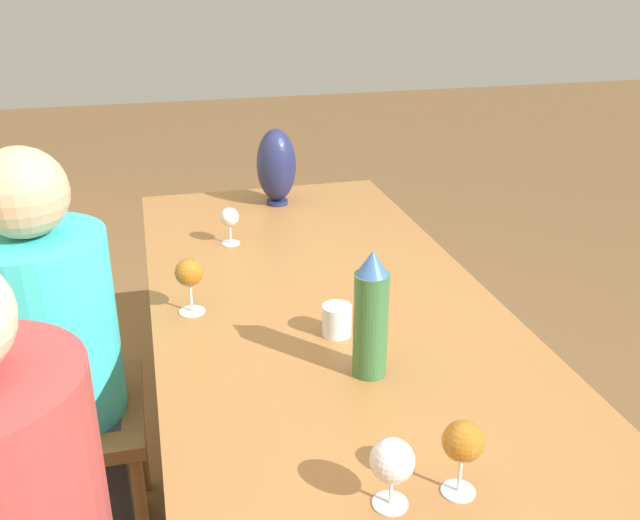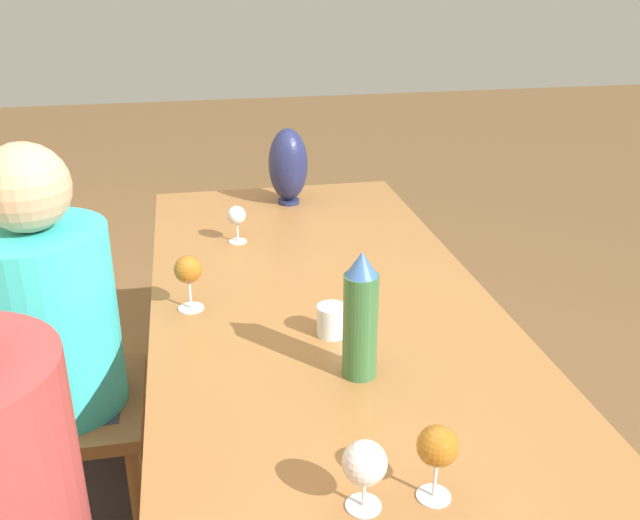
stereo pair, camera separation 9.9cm
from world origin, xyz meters
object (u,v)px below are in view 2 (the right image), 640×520
water_bottle (360,317)px  vase (288,165)px  wine_glass_2 (437,448)px  wine_glass_0 (237,217)px  person_far (58,347)px  wine_glass_3 (188,271)px  chair_far (32,392)px  water_tumbler (332,321)px  wine_glass_1 (365,464)px

water_bottle → vase: size_ratio=1.05×
vase → wine_glass_2: 1.59m
wine_glass_0 → person_far: person_far is taller
vase → wine_glass_0: vase is taller
wine_glass_3 → vase: bearing=-25.6°
wine_glass_3 → chair_far: 0.56m
wine_glass_0 → chair_far: bearing=123.5°
chair_far → wine_glass_2: bearing=-135.2°
water_tumbler → wine_glass_3: wine_glass_3 is taller
wine_glass_2 → water_tumbler: bearing=5.6°
water_bottle → wine_glass_1: (-0.40, 0.09, -0.05)m
wine_glass_0 → wine_glass_2: 1.27m
water_bottle → wine_glass_0: 0.86m
water_tumbler → wine_glass_0: bearing=14.8°
water_tumbler → vase: size_ratio=0.28×
water_tumbler → wine_glass_1: (-0.59, 0.07, 0.05)m
wine_glass_0 → vase: bearing=-32.3°
wine_glass_3 → person_far: (0.05, 0.36, -0.21)m
water_tumbler → wine_glass_1: 0.59m
wine_glass_1 → chair_far: chair_far is taller
wine_glass_1 → chair_far: size_ratio=0.14×
person_far → water_tumbler: bearing=-110.3°
vase → chair_far: size_ratio=0.30×
water_tumbler → wine_glass_2: bearing=-174.4°
water_bottle → chair_far: (0.44, 0.80, -0.38)m
water_bottle → wine_glass_2: water_bottle is taller
water_tumbler → chair_far: size_ratio=0.08×
vase → water_bottle: bearing=178.9°
water_bottle → water_tumbler: size_ratio=3.79×
wine_glass_0 → chair_far: 0.79m
chair_far → person_far: bearing=-90.0°
wine_glass_3 → person_far: bearing=82.6°
wine_glass_3 → water_bottle: bearing=-137.4°
water_bottle → wine_glass_0: water_bottle is taller
wine_glass_3 → chair_far: chair_far is taller
wine_glass_0 → person_far: (-0.40, 0.52, -0.19)m
water_bottle → wine_glass_2: size_ratio=2.05×
wine_glass_2 → wine_glass_3: 0.89m
vase → person_far: person_far is taller
water_tumbler → person_far: (0.26, 0.69, -0.14)m
water_tumbler → wine_glass_2: wine_glass_2 is taller
wine_glass_0 → wine_glass_1: (-1.24, -0.11, 0.00)m
wine_glass_2 → chair_far: bearing=44.8°
water_bottle → person_far: bearing=58.5°
wine_glass_1 → wine_glass_2: bearing=-90.3°
wine_glass_0 → wine_glass_2: (-1.24, -0.23, 0.02)m
wine_glass_2 → wine_glass_0: bearing=10.5°
chair_far → vase: bearing=-47.8°
person_far → water_bottle: bearing=-121.5°
wine_glass_0 → chair_far: chair_far is taller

